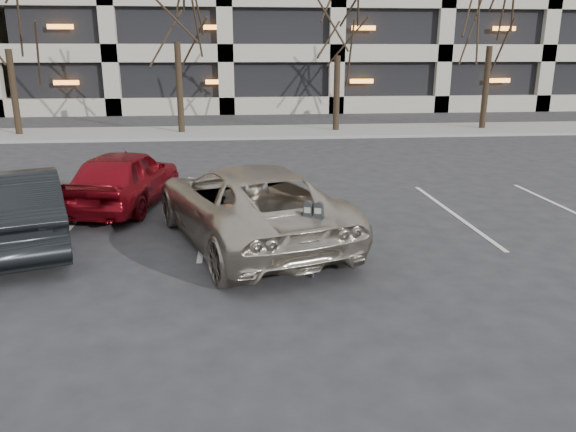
# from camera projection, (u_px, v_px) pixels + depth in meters

# --- Properties ---
(ground) EXTENTS (140.00, 140.00, 0.00)m
(ground) POSITION_uv_depth(u_px,v_px,m) (278.00, 255.00, 10.17)
(ground) COLOR #28282B
(ground) RESTS_ON ground
(sidewalk) EXTENTS (80.00, 4.00, 0.12)m
(sidewalk) POSITION_uv_depth(u_px,v_px,m) (249.00, 132.00, 25.44)
(sidewalk) COLOR gray
(sidewalk) RESTS_ON ground
(stall_lines) EXTENTS (16.90, 5.20, 0.00)m
(stall_lines) POSITION_uv_depth(u_px,v_px,m) (205.00, 220.00, 12.23)
(stall_lines) COLOR silver
(stall_lines) RESTS_ON ground
(tree_c) EXTENTS (3.33, 3.33, 7.56)m
(tree_c) POSITION_uv_depth(u_px,v_px,m) (339.00, 6.00, 24.31)
(tree_c) COLOR black
(tree_c) RESTS_ON ground
(parking_meter) EXTENTS (0.34, 0.23, 1.25)m
(parking_meter) POSITION_uv_depth(u_px,v_px,m) (313.00, 221.00, 8.88)
(parking_meter) COLOR black
(parking_meter) RESTS_ON ground
(suv_silver) EXTENTS (4.10, 5.98, 1.53)m
(suv_silver) POSITION_uv_depth(u_px,v_px,m) (248.00, 204.00, 10.69)
(suv_silver) COLOR #BAAF9E
(suv_silver) RESTS_ON ground
(car_red) EXTENTS (2.44, 4.35, 1.40)m
(car_red) POSITION_uv_depth(u_px,v_px,m) (125.00, 178.00, 13.17)
(car_red) COLOR maroon
(car_red) RESTS_ON ground
(car_dark) EXTENTS (3.00, 4.74, 1.47)m
(car_dark) POSITION_uv_depth(u_px,v_px,m) (15.00, 208.00, 10.45)
(car_dark) COLOR black
(car_dark) RESTS_ON ground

